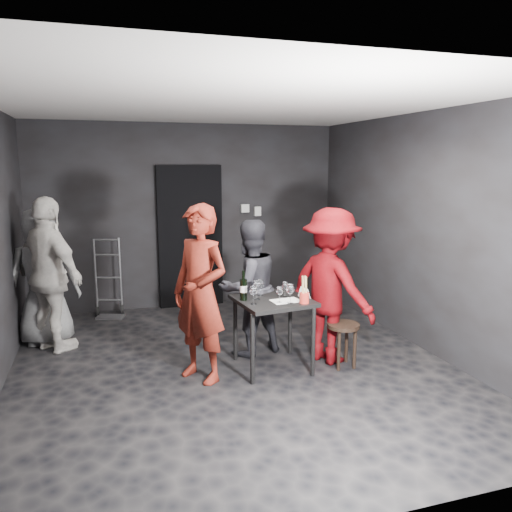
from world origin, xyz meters
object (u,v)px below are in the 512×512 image
object	(u,v)px
server_red	(200,279)
bystander_grey	(43,270)
man_maroon	(331,277)
bystander_cream	(49,261)
stool	(343,333)
tasting_table	(273,308)
hand_truck	(110,302)
woman_black	(249,287)
breadstick_cup	(304,290)
wine_bottle	(243,289)

from	to	relation	value
server_red	bystander_grey	size ratio (longest dim) A/B	1.14
man_maroon	bystander_cream	distance (m)	3.14
stool	tasting_table	bearing A→B (deg)	164.95
tasting_table	bystander_cream	bearing A→B (deg)	151.18
tasting_table	stool	bearing A→B (deg)	-15.05
tasting_table	server_red	xyz separation A→B (m)	(-0.77, -0.04, 0.37)
hand_truck	bystander_cream	size ratio (longest dim) A/B	0.53
server_red	woman_black	distance (m)	0.87
woman_black	man_maroon	world-z (taller)	man_maroon
hand_truck	breadstick_cup	bearing A→B (deg)	-36.81
hand_truck	tasting_table	xyz separation A→B (m)	(1.60, -2.37, 0.44)
server_red	wine_bottle	bearing A→B (deg)	64.36
bystander_grey	wine_bottle	world-z (taller)	bystander_grey
tasting_table	woman_black	size ratio (longest dim) A/B	0.48
tasting_table	woman_black	bearing A→B (deg)	103.51
tasting_table	stool	world-z (taller)	tasting_table
hand_truck	man_maroon	distance (m)	3.34
man_maroon	bystander_cream	xyz separation A→B (m)	(-2.89, 1.22, 0.12)
breadstick_cup	bystander_cream	bearing A→B (deg)	149.31
breadstick_cup	stool	bearing A→B (deg)	5.97
woman_black	wine_bottle	bearing A→B (deg)	50.06
server_red	woman_black	bearing A→B (deg)	92.04
hand_truck	bystander_grey	size ratio (longest dim) A/B	0.62
server_red	breadstick_cup	distance (m)	1.04
tasting_table	stool	size ratio (longest dim) A/B	1.60
wine_bottle	hand_truck	bearing A→B (deg)	119.19
hand_truck	breadstick_cup	xyz separation A→B (m)	(1.84, -2.61, 0.68)
stool	server_red	size ratio (longest dim) A/B	0.23
stool	bystander_cream	xyz separation A→B (m)	(-2.95, 1.42, 0.67)
hand_truck	bystander_cream	xyz separation A→B (m)	(-0.63, -1.14, 0.84)
hand_truck	bystander_cream	world-z (taller)	bystander_cream
woman_black	bystander_cream	world-z (taller)	bystander_cream
tasting_table	server_red	world-z (taller)	server_red
server_red	man_maroon	world-z (taller)	server_red
bystander_cream	bystander_grey	bearing A→B (deg)	-18.91
stool	woman_black	distance (m)	1.14
woman_black	man_maroon	distance (m)	0.92
bystander_grey	breadstick_cup	distance (m)	3.11
bystander_grey	wine_bottle	xyz separation A→B (m)	(2.03, -1.45, -0.03)
bystander_cream	server_red	bearing A→B (deg)	-170.10
stool	bystander_grey	distance (m)	3.53
bystander_cream	wine_bottle	size ratio (longest dim) A/B	6.85
tasting_table	woman_black	xyz separation A→B (m)	(-0.11, 0.47, 0.12)
man_maroon	wine_bottle	xyz separation A→B (m)	(-0.96, 0.03, -0.06)
bystander_cream	breadstick_cup	bearing A→B (deg)	-159.95
bystander_grey	server_red	bearing A→B (deg)	137.18
woman_black	stool	bearing A→B (deg)	125.14
man_maroon	breadstick_cup	world-z (taller)	man_maroon
tasting_table	stool	xyz separation A→B (m)	(0.72, -0.19, -0.28)
tasting_table	man_maroon	bearing A→B (deg)	1.07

